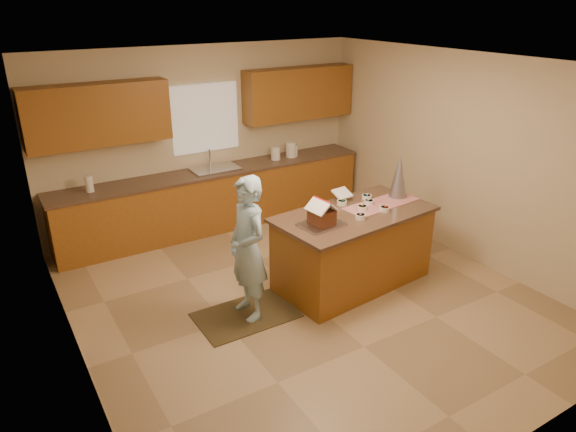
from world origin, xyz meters
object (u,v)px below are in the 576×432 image
object	(u,v)px
tinsel_tree	(399,176)
boy	(248,249)
gingerbread_house	(322,215)
island_base	(353,250)

from	to	relation	value
tinsel_tree	boy	distance (m)	2.26
tinsel_tree	gingerbread_house	bearing A→B (deg)	-169.82
island_base	boy	size ratio (longest dim) A/B	1.14
boy	gingerbread_house	xyz separation A→B (m)	(0.86, -0.13, 0.26)
tinsel_tree	island_base	bearing A→B (deg)	-170.45
island_base	gingerbread_house	world-z (taller)	gingerbread_house
boy	tinsel_tree	bearing A→B (deg)	91.83
boy	gingerbread_house	distance (m)	0.91
island_base	tinsel_tree	xyz separation A→B (m)	(0.79, 0.13, 0.78)
island_base	gingerbread_house	xyz separation A→B (m)	(-0.56, -0.11, 0.63)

